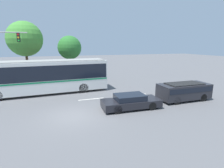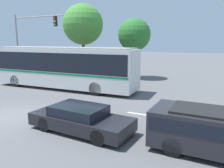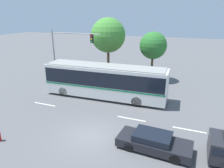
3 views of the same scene
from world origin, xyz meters
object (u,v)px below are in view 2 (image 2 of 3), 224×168
at_px(suv_left_lane, 220,129).
at_px(street_tree_centre, 134,35).
at_px(city_bus, 63,65).
at_px(sedan_foreground, 80,119).
at_px(traffic_light_pole, 28,36).
at_px(street_tree_left, 83,25).

distance_m(suv_left_lane, street_tree_centre, 16.81).
distance_m(city_bus, street_tree_centre, 8.66).
bearing_deg(sedan_foreground, traffic_light_pole, 146.72).
bearing_deg(street_tree_centre, suv_left_lane, -58.63).
height_order(city_bus, traffic_light_pole, traffic_light_pole).
relative_size(city_bus, street_tree_centre, 2.02).
height_order(suv_left_lane, street_tree_left, street_tree_left).
distance_m(street_tree_left, street_tree_centre, 5.84).
xyz_separation_m(street_tree_left, street_tree_centre, (5.65, 0.97, -1.14)).
bearing_deg(suv_left_lane, sedan_foreground, -174.82).
bearing_deg(street_tree_left, suv_left_lane, -42.59).
height_order(suv_left_lane, traffic_light_pole, traffic_light_pole).
height_order(traffic_light_pole, street_tree_left, street_tree_left).
bearing_deg(city_bus, street_tree_left, -72.89).
distance_m(traffic_light_pole, street_tree_left, 5.88).
bearing_deg(suv_left_lane, traffic_light_pole, 154.84).
bearing_deg(sedan_foreground, suv_left_lane, 7.55).
xyz_separation_m(suv_left_lane, street_tree_left, (-14.20, 13.05, 4.74)).
height_order(sedan_foreground, street_tree_centre, street_tree_centre).
xyz_separation_m(sedan_foreground, traffic_light_pole, (-12.33, 9.04, 3.82)).
bearing_deg(street_tree_centre, traffic_light_pole, -149.74).
bearing_deg(traffic_light_pole, suv_left_lane, -25.76).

